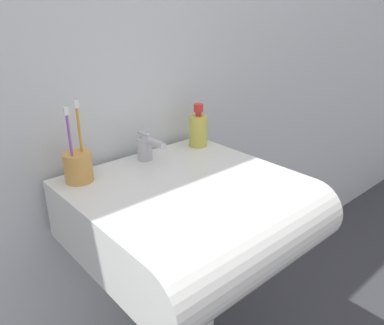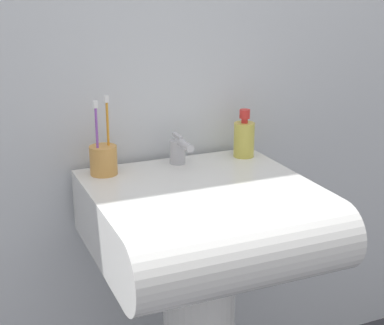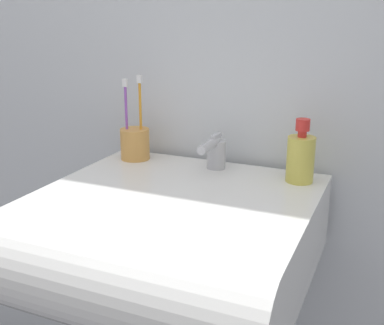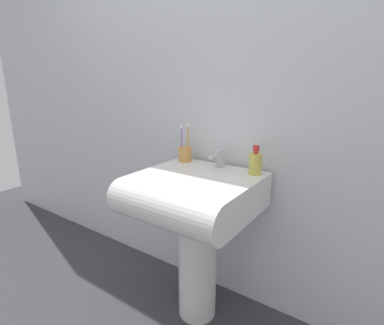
# 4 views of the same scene
# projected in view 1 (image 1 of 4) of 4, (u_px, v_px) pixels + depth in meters

# --- Properties ---
(wall_back) EXTENTS (5.00, 0.05, 2.40)m
(wall_back) POSITION_uv_depth(u_px,v_px,m) (115.00, 31.00, 1.10)
(wall_back) COLOR silver
(wall_back) RESTS_ON ground
(sink_pedestal) EXTENTS (0.21, 0.21, 0.64)m
(sink_pedestal) POSITION_uv_depth(u_px,v_px,m) (183.00, 316.00, 1.24)
(sink_pedestal) COLOR white
(sink_pedestal) RESTS_ON ground
(sink_basin) EXTENTS (0.58, 0.59, 0.18)m
(sink_basin) POSITION_uv_depth(u_px,v_px,m) (196.00, 217.00, 1.03)
(sink_basin) COLOR white
(sink_basin) RESTS_ON sink_pedestal
(faucet) EXTENTS (0.05, 0.13, 0.09)m
(faucet) POSITION_uv_depth(u_px,v_px,m) (147.00, 147.00, 1.16)
(faucet) COLOR #B7B7BC
(faucet) RESTS_ON sink_basin
(toothbrush_cup) EXTENTS (0.08, 0.08, 0.22)m
(toothbrush_cup) POSITION_uv_depth(u_px,v_px,m) (78.00, 166.00, 1.02)
(toothbrush_cup) COLOR #D19347
(toothbrush_cup) RESTS_ON sink_basin
(soap_bottle) EXTENTS (0.06, 0.06, 0.15)m
(soap_bottle) POSITION_uv_depth(u_px,v_px,m) (198.00, 129.00, 1.28)
(soap_bottle) COLOR gold
(soap_bottle) RESTS_ON sink_basin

